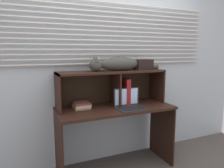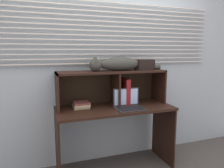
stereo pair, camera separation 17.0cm
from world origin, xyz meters
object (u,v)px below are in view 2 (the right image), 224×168
Objects in this scene: binder_upright at (124,91)px; laptop at (129,104)px; cat at (117,64)px; storage_box at (144,65)px; book_stack at (81,105)px.

laptop is at bearing -97.83° from binder_upright.
cat is 0.50m from laptop.
cat reaches higher than storage_box.
laptop is at bearing -21.18° from book_stack.
cat is 4.28× the size of book_stack.
storage_box is (0.29, 0.20, 0.44)m from laptop.
binder_upright is at bearing 180.00° from storage_box.
book_stack is at bearing -179.99° from cat.
binder_upright is (0.09, -0.00, -0.33)m from cat.
binder_upright is at bearing -0.00° from cat.
book_stack is 0.92m from storage_box.
cat is 0.64m from book_stack.
binder_upright is 1.48× the size of book_stack.
laptop is (0.07, -0.20, -0.45)m from cat.
laptop is 0.23m from binder_upright.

